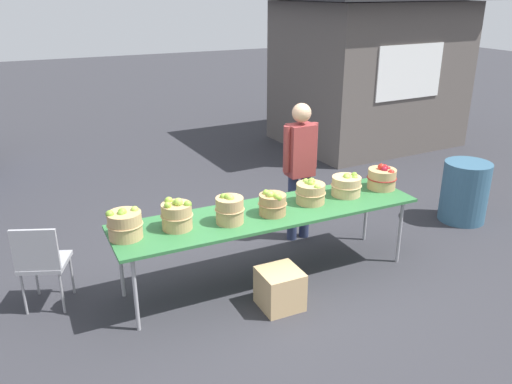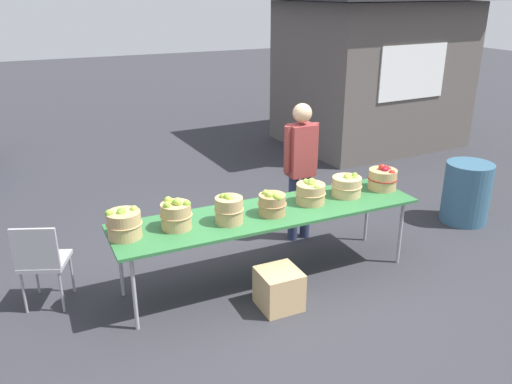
{
  "view_description": "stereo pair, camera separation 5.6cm",
  "coord_description": "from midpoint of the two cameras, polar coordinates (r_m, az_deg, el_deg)",
  "views": [
    {
      "loc": [
        -2.15,
        -4.22,
        2.8
      ],
      "look_at": [
        0.0,
        0.3,
        0.85
      ],
      "focal_mm": 36.69,
      "sensor_mm": 36.0,
      "label": 1
    },
    {
      "loc": [
        -2.1,
        -4.24,
        2.8
      ],
      "look_at": [
        0.0,
        0.3,
        0.85
      ],
      "focal_mm": 36.69,
      "sensor_mm": 36.0,
      "label": 2
    }
  ],
  "objects": [
    {
      "name": "apple_basket_red_0",
      "position": [
        5.88,
        13.32,
        1.52
      ],
      "size": [
        0.33,
        0.33,
        0.28
      ],
      "color": "tan",
      "rests_on": "market_table"
    },
    {
      "name": "market_table",
      "position": [
        5.17,
        1.12,
        -2.47
      ],
      "size": [
        3.1,
        0.76,
        0.75
      ],
      "color": "#2D6B38",
      "rests_on": "ground"
    },
    {
      "name": "vendor_adult",
      "position": [
        5.99,
        4.56,
        3.33
      ],
      "size": [
        0.43,
        0.22,
        1.63
      ],
      "rotation": [
        0.0,
        0.0,
        3.13
      ],
      "color": "#262D4C",
      "rests_on": "ground"
    },
    {
      "name": "food_kiosk",
      "position": [
        10.29,
        11.97,
        12.95
      ],
      "size": [
        3.65,
        3.08,
        2.74
      ],
      "rotation": [
        0.0,
        0.0,
        0.05
      ],
      "color": "#59514C",
      "rests_on": "ground"
    },
    {
      "name": "folding_chair",
      "position": [
        5.17,
        -22.63,
        -6.82
      ],
      "size": [
        0.52,
        0.52,
        0.86
      ],
      "rotation": [
        0.0,
        0.0,
        2.76
      ],
      "color": "#99999E",
      "rests_on": "ground"
    },
    {
      "name": "apple_basket_green_2",
      "position": [
        4.87,
        -3.23,
        -1.86
      ],
      "size": [
        0.28,
        0.28,
        0.29
      ],
      "color": "tan",
      "rests_on": "market_table"
    },
    {
      "name": "apple_basket_green_3",
      "position": [
        5.05,
        1.5,
        -1.21
      ],
      "size": [
        0.28,
        0.28,
        0.25
      ],
      "color": "#A87F51",
      "rests_on": "market_table"
    },
    {
      "name": "apple_basket_green_5",
      "position": [
        5.61,
        9.56,
        0.75
      ],
      "size": [
        0.33,
        0.33,
        0.24
      ],
      "color": "tan",
      "rests_on": "market_table"
    },
    {
      "name": "apple_basket_green_1",
      "position": [
        4.81,
        -8.96,
        -2.5
      ],
      "size": [
        0.3,
        0.3,
        0.3
      ],
      "color": "tan",
      "rests_on": "market_table"
    },
    {
      "name": "apple_basket_green_0",
      "position": [
        4.72,
        -14.44,
        -3.44
      ],
      "size": [
        0.32,
        0.32,
        0.29
      ],
      "color": "tan",
      "rests_on": "market_table"
    },
    {
      "name": "produce_crate",
      "position": [
        4.97,
        2.29,
        -10.48
      ],
      "size": [
        0.38,
        0.38,
        0.38
      ],
      "primitive_type": "cube",
      "color": "tan",
      "rests_on": "ground"
    },
    {
      "name": "trash_barrel",
      "position": [
        7.15,
        21.58,
        0.03
      ],
      "size": [
        0.58,
        0.58,
        0.78
      ],
      "primitive_type": "cylinder",
      "color": "#335972",
      "rests_on": "ground"
    },
    {
      "name": "apple_basket_green_4",
      "position": [
        5.35,
        5.67,
        0.0
      ],
      "size": [
        0.31,
        0.31,
        0.26
      ],
      "color": "tan",
      "rests_on": "market_table"
    },
    {
      "name": "ground_plane",
      "position": [
        5.5,
        1.07,
        -9.31
      ],
      "size": [
        40.0,
        40.0,
        0.0
      ],
      "primitive_type": "plane",
      "color": "#2D2D33"
    }
  ]
}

